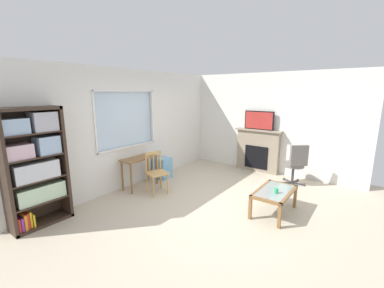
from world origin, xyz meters
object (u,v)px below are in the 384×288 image
object	(u,v)px
bookshelf	(34,164)
plastic_drawer_unit	(162,168)
sippy_cup	(276,191)
office_chair	(295,163)
coffee_table	(274,194)
tv	(259,120)
fireplace	(258,150)
desk_under_window	(140,163)
wooden_chair	(156,172)

from	to	relation	value
bookshelf	plastic_drawer_unit	xyz separation A→B (m)	(2.89, -0.06, -0.77)
plastic_drawer_unit	sippy_cup	bearing A→B (deg)	-95.65
bookshelf	sippy_cup	size ratio (longest dim) A/B	21.69
office_chair	coffee_table	distance (m)	1.68
plastic_drawer_unit	tv	bearing A→B (deg)	-41.43
bookshelf	fireplace	distance (m)	5.23
desk_under_window	office_chair	distance (m)	3.63
fireplace	sippy_cup	xyz separation A→B (m)	(-2.29, -1.27, -0.11)
desk_under_window	office_chair	xyz separation A→B (m)	(2.27, -2.83, -0.03)
desk_under_window	fireplace	distance (m)	3.26
fireplace	tv	distance (m)	0.84
desk_under_window	wooden_chair	bearing A→B (deg)	-88.81
bookshelf	plastic_drawer_unit	world-z (taller)	bookshelf
tv	office_chair	bearing A→B (deg)	-113.77
desk_under_window	office_chair	bearing A→B (deg)	-51.30
bookshelf	plastic_drawer_unit	distance (m)	2.99
wooden_chair	fireplace	size ratio (longest dim) A/B	0.71
plastic_drawer_unit	tv	world-z (taller)	tv
bookshelf	plastic_drawer_unit	size ratio (longest dim) A/B	3.68
bookshelf	sippy_cup	world-z (taller)	bookshelf
wooden_chair	plastic_drawer_unit	size ratio (longest dim) A/B	1.70
bookshelf	coffee_table	bearing A→B (deg)	-48.12
wooden_chair	plastic_drawer_unit	distance (m)	0.99
tv	sippy_cup	bearing A→B (deg)	-150.73
bookshelf	tv	bearing A→B (deg)	-20.29
coffee_table	fireplace	bearing A→B (deg)	29.04
plastic_drawer_unit	office_chair	distance (m)	3.25
wooden_chair	sippy_cup	size ratio (longest dim) A/B	10.00
desk_under_window	sippy_cup	bearing A→B (deg)	-80.51
desk_under_window	sippy_cup	size ratio (longest dim) A/B	9.65
tv	sippy_cup	world-z (taller)	tv
bookshelf	sippy_cup	xyz separation A→B (m)	(2.59, -3.07, -0.55)
plastic_drawer_unit	bookshelf	bearing A→B (deg)	178.88
wooden_chair	tv	bearing A→B (deg)	-23.11
desk_under_window	wooden_chair	size ratio (longest dim) A/B	0.96
coffee_table	desk_under_window	bearing A→B (deg)	101.73
wooden_chair	coffee_table	xyz separation A→B (m)	(0.59, -2.39, -0.09)
tv	fireplace	bearing A→B (deg)	0.00
coffee_table	sippy_cup	distance (m)	0.17
fireplace	coffee_table	size ratio (longest dim) A/B	1.29
office_chair	sippy_cup	distance (m)	1.78
fireplace	tv	world-z (taller)	tv
wooden_chair	coffee_table	distance (m)	2.46
bookshelf	fireplace	xyz separation A→B (m)	(4.89, -1.80, -0.45)
plastic_drawer_unit	tv	distance (m)	2.88
tv	coffee_table	distance (m)	2.70
bookshelf	desk_under_window	world-z (taller)	bookshelf
coffee_table	wooden_chair	bearing A→B (deg)	103.93
office_chair	coffee_table	world-z (taller)	office_chair
plastic_drawer_unit	wooden_chair	bearing A→B (deg)	-144.18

